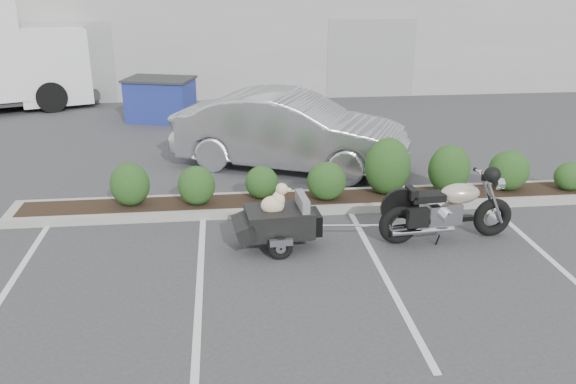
{
  "coord_description": "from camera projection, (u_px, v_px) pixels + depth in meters",
  "views": [
    {
      "loc": [
        -1.08,
        -8.42,
        4.31
      ],
      "look_at": [
        -0.05,
        1.0,
        0.75
      ],
      "focal_mm": 38.0,
      "sensor_mm": 36.0,
      "label": 1
    }
  ],
  "objects": [
    {
      "name": "pet_trailer",
      "position": [
        278.0,
        221.0,
        9.72
      ],
      "size": [
        1.86,
        1.05,
        1.11
      ],
      "rotation": [
        0.0,
        0.0,
        0.08
      ],
      "color": "black",
      "rests_on": "ground"
    },
    {
      "name": "sedan",
      "position": [
        290.0,
        131.0,
        13.43
      ],
      "size": [
        5.4,
        3.71,
        1.69
      ],
      "primitive_type": "imported",
      "rotation": [
        0.0,
        0.0,
        1.15
      ],
      "color": "#B8B8C0",
      "rests_on": "ground"
    },
    {
      "name": "planter_kerb",
      "position": [
        336.0,
        201.0,
        11.59
      ],
      "size": [
        12.0,
        1.0,
        0.15
      ],
      "primitive_type": "cube",
      "color": "#9E9E93",
      "rests_on": "ground"
    },
    {
      "name": "building",
      "position": [
        246.0,
        25.0,
        24.58
      ],
      "size": [
        26.0,
        10.0,
        4.0
      ],
      "primitive_type": "cube",
      "color": "#9EA099",
      "rests_on": "ground"
    },
    {
      "name": "motorcycle",
      "position": [
        447.0,
        210.0,
        9.96
      ],
      "size": [
        2.33,
        0.81,
        1.34
      ],
      "rotation": [
        0.0,
        0.0,
        0.08
      ],
      "color": "black",
      "rests_on": "ground"
    },
    {
      "name": "ground",
      "position": [
        298.0,
        259.0,
        9.46
      ],
      "size": [
        90.0,
        90.0,
        0.0
      ],
      "primitive_type": "plane",
      "color": "#38383A",
      "rests_on": "ground"
    },
    {
      "name": "dumpster",
      "position": [
        161.0,
        99.0,
        17.64
      ],
      "size": [
        2.17,
        1.77,
        1.24
      ],
      "rotation": [
        0.0,
        0.0,
        -0.29
      ],
      "color": "navy",
      "rests_on": "ground"
    }
  ]
}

